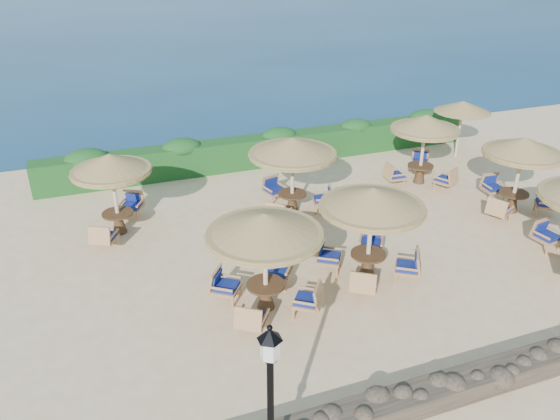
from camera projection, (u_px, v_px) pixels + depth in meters
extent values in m
plane|color=beige|center=(346.00, 246.00, 16.53)|extent=(120.00, 120.00, 0.00)
plane|color=navy|center=(119.00, 6.00, 75.26)|extent=(160.00, 160.00, 0.00)
cube|color=#144119|center=(268.00, 150.00, 22.30)|extent=(18.00, 0.90, 1.20)
cube|color=brown|center=(481.00, 379.00, 11.23)|extent=(15.00, 0.65, 0.44)
cylinder|color=black|center=(271.00, 418.00, 8.64)|extent=(0.11, 0.11, 2.40)
cylinder|color=silver|center=(270.00, 347.00, 8.00)|extent=(0.30, 0.30, 0.36)
cone|color=black|center=(270.00, 334.00, 7.89)|extent=(0.40, 0.40, 0.18)
cylinder|color=beige|center=(459.00, 132.00, 22.82)|extent=(0.10, 0.10, 2.20)
cone|color=olive|center=(463.00, 106.00, 22.34)|extent=(2.30, 2.30, 0.45)
cylinder|color=beige|center=(265.00, 267.00, 13.25)|extent=(0.12, 0.12, 2.40)
cone|color=olive|center=(265.00, 224.00, 12.72)|extent=(2.85, 2.85, 0.55)
cylinder|color=olive|center=(265.00, 235.00, 12.85)|extent=(2.79, 2.79, 0.14)
cylinder|color=#492F1A|center=(266.00, 285.00, 13.48)|extent=(0.96, 0.96, 0.06)
cone|color=#492F1A|center=(266.00, 296.00, 13.64)|extent=(0.44, 0.44, 0.64)
cylinder|color=beige|center=(370.00, 237.00, 14.55)|extent=(0.12, 0.12, 2.40)
cone|color=olive|center=(373.00, 198.00, 14.03)|extent=(2.81, 2.81, 0.55)
cylinder|color=olive|center=(372.00, 207.00, 14.15)|extent=(2.76, 2.76, 0.14)
cylinder|color=#492F1A|center=(368.00, 254.00, 14.79)|extent=(0.96, 0.96, 0.06)
cone|color=#492F1A|center=(367.00, 265.00, 14.94)|extent=(0.44, 0.44, 0.64)
cylinder|color=beige|center=(115.00, 198.00, 16.75)|extent=(0.12, 0.12, 2.40)
cone|color=olive|center=(110.00, 162.00, 16.22)|extent=(2.43, 2.43, 0.55)
cylinder|color=olive|center=(111.00, 171.00, 16.35)|extent=(2.38, 2.38, 0.14)
cylinder|color=#492F1A|center=(118.00, 213.00, 16.98)|extent=(0.96, 0.96, 0.06)
cone|color=#492F1A|center=(119.00, 223.00, 17.14)|extent=(0.44, 0.44, 0.64)
cylinder|color=beige|center=(292.00, 180.00, 18.05)|extent=(0.12, 0.12, 2.40)
cone|color=olive|center=(293.00, 146.00, 17.52)|extent=(2.91, 2.91, 0.55)
cylinder|color=olive|center=(293.00, 154.00, 17.65)|extent=(2.85, 2.85, 0.14)
cylinder|color=#492F1A|center=(292.00, 194.00, 18.28)|extent=(0.96, 0.96, 0.06)
cone|color=#492F1A|center=(292.00, 203.00, 18.44)|extent=(0.44, 0.44, 0.64)
cylinder|color=beige|center=(422.00, 153.00, 20.29)|extent=(0.12, 0.12, 2.40)
cone|color=olive|center=(426.00, 122.00, 19.76)|extent=(2.54, 2.54, 0.55)
cylinder|color=olive|center=(425.00, 130.00, 19.88)|extent=(2.49, 2.49, 0.14)
cylinder|color=#492F1A|center=(421.00, 166.00, 20.52)|extent=(0.96, 0.96, 0.06)
cone|color=#492F1A|center=(420.00, 174.00, 20.67)|extent=(0.44, 0.44, 0.64)
cylinder|color=beige|center=(517.00, 179.00, 18.09)|extent=(0.12, 0.12, 2.40)
cone|color=olive|center=(524.00, 145.00, 17.56)|extent=(2.57, 2.57, 0.55)
cylinder|color=olive|center=(522.00, 153.00, 17.69)|extent=(2.52, 2.52, 0.14)
cylinder|color=#492F1A|center=(514.00, 193.00, 18.32)|extent=(0.96, 0.96, 0.06)
cone|color=#492F1A|center=(512.00, 203.00, 18.48)|extent=(0.44, 0.44, 0.64)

